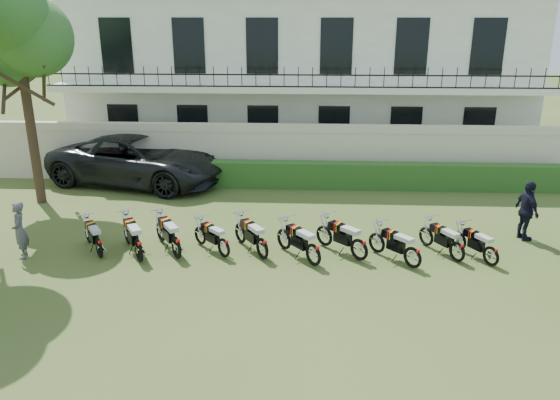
% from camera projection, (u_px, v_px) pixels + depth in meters
% --- Properties ---
extents(ground, '(100.00, 100.00, 0.00)m').
position_uv_depth(ground, '(291.00, 270.00, 14.22)').
color(ground, '#384D1F').
rests_on(ground, ground).
extents(perimeter_wall, '(30.00, 0.35, 2.30)m').
position_uv_depth(perimeter_wall, '(297.00, 153.00, 21.40)').
color(perimeter_wall, beige).
rests_on(perimeter_wall, ground).
extents(hedge, '(18.00, 0.60, 1.00)m').
position_uv_depth(hedge, '(323.00, 175.00, 20.81)').
color(hedge, '#184418').
rests_on(hedge, ground).
extents(building, '(20.40, 9.60, 7.40)m').
position_uv_depth(building, '(300.00, 71.00, 26.20)').
color(building, white).
rests_on(building, ground).
extents(tree_west_near, '(3.40, 3.20, 7.90)m').
position_uv_depth(tree_west_near, '(17.00, 29.00, 17.45)').
color(tree_west_near, '#473323').
rests_on(tree_west_near, ground).
extents(motorcycle_0, '(1.07, 1.48, 0.95)m').
position_uv_depth(motorcycle_0, '(99.00, 243.00, 14.79)').
color(motorcycle_0, black).
rests_on(motorcycle_0, ground).
extents(motorcycle_1, '(1.09, 1.79, 1.09)m').
position_uv_depth(motorcycle_1, '(138.00, 245.00, 14.52)').
color(motorcycle_1, black).
rests_on(motorcycle_1, ground).
extents(motorcycle_2, '(1.14, 1.70, 1.07)m').
position_uv_depth(motorcycle_2, '(176.00, 242.00, 14.72)').
color(motorcycle_2, black).
rests_on(motorcycle_2, ground).
extents(motorcycle_3, '(1.24, 1.28, 0.93)m').
position_uv_depth(motorcycle_3, '(224.00, 243.00, 14.83)').
color(motorcycle_3, black).
rests_on(motorcycle_3, ground).
extents(motorcycle_4, '(1.13, 1.62, 1.03)m').
position_uv_depth(motorcycle_4, '(262.00, 244.00, 14.69)').
color(motorcycle_4, black).
rests_on(motorcycle_4, ground).
extents(motorcycle_5, '(1.27, 1.55, 1.04)m').
position_uv_depth(motorcycle_5, '(313.00, 249.00, 14.31)').
color(motorcycle_5, black).
rests_on(motorcycle_5, ground).
extents(motorcycle_6, '(1.40, 1.42, 1.04)m').
position_uv_depth(motorcycle_6, '(359.00, 245.00, 14.62)').
color(motorcycle_6, black).
rests_on(motorcycle_6, ground).
extents(motorcycle_7, '(1.27, 1.42, 0.99)m').
position_uv_depth(motorcycle_7, '(413.00, 253.00, 14.18)').
color(motorcycle_7, black).
rests_on(motorcycle_7, ground).
extents(motorcycle_8, '(0.96, 1.57, 0.96)m').
position_uv_depth(motorcycle_8, '(458.00, 247.00, 14.55)').
color(motorcycle_8, black).
rests_on(motorcycle_8, ground).
extents(motorcycle_9, '(0.91, 1.51, 0.92)m').
position_uv_depth(motorcycle_9, '(492.00, 252.00, 14.32)').
color(motorcycle_9, black).
rests_on(motorcycle_9, ground).
extents(suv, '(7.40, 4.71, 1.90)m').
position_uv_depth(suv, '(138.00, 160.00, 21.24)').
color(suv, black).
rests_on(suv, ground).
extents(inspector, '(0.57, 0.68, 1.59)m').
position_uv_depth(inspector, '(20.00, 230.00, 14.73)').
color(inspector, '#59595E').
rests_on(inspector, ground).
extents(officer_5, '(0.63, 1.11, 1.79)m').
position_uv_depth(officer_5, '(527.00, 211.00, 15.89)').
color(officer_5, black).
rests_on(officer_5, ground).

